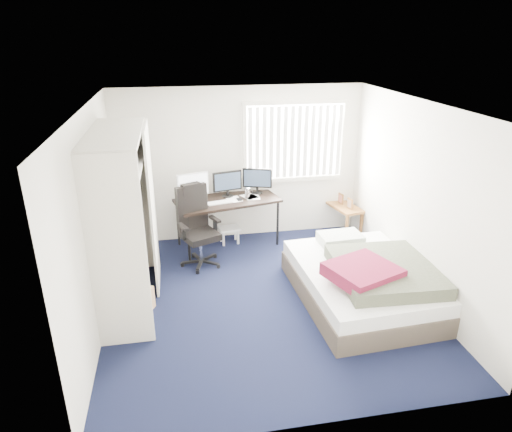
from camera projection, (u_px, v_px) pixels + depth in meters
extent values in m
plane|color=black|center=(265.00, 299.00, 6.00)|extent=(4.20, 4.20, 0.00)
plane|color=silver|center=(240.00, 164.00, 7.44)|extent=(4.00, 0.00, 4.00)
plane|color=silver|center=(318.00, 307.00, 3.61)|extent=(4.00, 0.00, 4.00)
plane|color=silver|center=(94.00, 223.00, 5.19)|extent=(0.00, 4.20, 4.20)
plane|color=silver|center=(418.00, 201.00, 5.86)|extent=(0.00, 4.20, 4.20)
plane|color=white|center=(267.00, 106.00, 5.05)|extent=(4.20, 4.20, 0.00)
cube|color=white|center=(294.00, 141.00, 7.44)|extent=(1.60, 0.02, 1.20)
cube|color=beige|center=(296.00, 102.00, 7.17)|extent=(1.72, 0.06, 0.06)
cube|color=beige|center=(294.00, 179.00, 7.65)|extent=(1.72, 0.06, 0.06)
cube|color=white|center=(295.00, 142.00, 7.38)|extent=(1.60, 0.04, 1.16)
cube|color=beige|center=(117.00, 256.00, 4.75)|extent=(0.60, 0.04, 2.20)
cube|color=beige|center=(130.00, 198.00, 6.39)|extent=(0.60, 0.04, 2.20)
cube|color=beige|center=(114.00, 133.00, 5.16)|extent=(0.60, 1.80, 0.04)
cube|color=beige|center=(118.00, 166.00, 5.30)|extent=(0.56, 1.74, 0.03)
cylinder|color=silver|center=(119.00, 176.00, 5.34)|extent=(0.03, 1.72, 0.03)
cube|color=#26262B|center=(122.00, 214.00, 5.42)|extent=(0.38, 1.10, 0.90)
cube|color=beige|center=(152.00, 208.00, 6.03)|extent=(0.03, 0.90, 2.20)
cube|color=white|center=(112.00, 165.00, 4.84)|extent=(0.38, 0.30, 0.24)
cube|color=gray|center=(117.00, 154.00, 5.30)|extent=(0.34, 0.28, 0.22)
cube|color=black|center=(227.00, 201.00, 7.24)|extent=(1.73, 1.09, 0.04)
cylinder|color=black|center=(189.00, 239.00, 6.85)|extent=(0.04, 0.04, 0.75)
cylinder|color=black|center=(178.00, 224.00, 7.38)|extent=(0.04, 0.04, 0.75)
cylinder|color=black|center=(278.00, 223.00, 7.39)|extent=(0.04, 0.04, 0.75)
cylinder|color=black|center=(262.00, 210.00, 7.93)|extent=(0.04, 0.04, 0.75)
cube|color=white|center=(193.00, 184.00, 7.04)|extent=(0.49, 0.14, 0.36)
cube|color=white|center=(193.00, 184.00, 7.04)|extent=(0.44, 0.11, 0.31)
cube|color=black|center=(227.00, 181.00, 7.26)|extent=(0.47, 0.14, 0.32)
cube|color=#1E2838|center=(227.00, 181.00, 7.26)|extent=(0.42, 0.10, 0.27)
cube|color=black|center=(257.00, 178.00, 7.41)|extent=(0.47, 0.14, 0.32)
cube|color=#1E2838|center=(257.00, 178.00, 7.41)|extent=(0.42, 0.10, 0.27)
cube|color=white|center=(220.00, 202.00, 7.08)|extent=(0.42, 0.23, 0.02)
cube|color=black|center=(239.00, 199.00, 7.19)|extent=(0.08, 0.11, 0.02)
cylinder|color=silver|center=(247.00, 193.00, 7.27)|extent=(0.08, 0.08, 0.16)
cube|color=white|center=(227.00, 199.00, 7.23)|extent=(0.36, 0.34, 0.00)
cube|color=black|center=(201.00, 261.00, 6.87)|extent=(0.76, 0.76, 0.11)
cylinder|color=silver|center=(201.00, 249.00, 6.79)|extent=(0.06, 0.06, 0.38)
cube|color=black|center=(200.00, 235.00, 6.71)|extent=(0.63, 0.63, 0.10)
cube|color=black|center=(192.00, 207.00, 6.74)|extent=(0.48, 0.28, 0.67)
cube|color=black|center=(191.00, 188.00, 6.63)|extent=(0.31, 0.22, 0.15)
cube|color=black|center=(183.00, 227.00, 6.50)|extent=(0.17, 0.27, 0.04)
cube|color=black|center=(215.00, 219.00, 6.77)|extent=(0.17, 0.27, 0.04)
cube|color=white|center=(229.00, 228.00, 7.50)|extent=(0.36, 0.30, 0.03)
cylinder|color=white|center=(224.00, 239.00, 7.44)|extent=(0.04, 0.04, 0.25)
cylinder|color=white|center=(221.00, 235.00, 7.60)|extent=(0.04, 0.04, 0.25)
cylinder|color=white|center=(238.00, 237.00, 7.50)|extent=(0.04, 0.04, 0.25)
cylinder|color=white|center=(235.00, 233.00, 7.66)|extent=(0.04, 0.04, 0.25)
cube|color=brown|center=(344.00, 207.00, 7.79)|extent=(0.52, 0.80, 0.04)
cube|color=brown|center=(346.00, 229.00, 7.56)|extent=(0.05, 0.05, 0.46)
cube|color=brown|center=(326.00, 215.00, 8.11)|extent=(0.05, 0.05, 0.46)
cube|color=brown|center=(361.00, 226.00, 7.66)|extent=(0.05, 0.05, 0.46)
cube|color=brown|center=(340.00, 213.00, 8.22)|extent=(0.05, 0.05, 0.46)
cube|color=brown|center=(350.00, 204.00, 7.61)|extent=(0.05, 0.14, 0.18)
cube|color=brown|center=(341.00, 199.00, 7.84)|extent=(0.05, 0.14, 0.18)
cube|color=#463C32|center=(362.00, 289.00, 5.97)|extent=(1.68, 2.17, 0.27)
cube|color=white|center=(363.00, 275.00, 5.88)|extent=(1.64, 2.13, 0.19)
cube|color=beige|center=(340.00, 239.00, 6.51)|extent=(0.62, 0.43, 0.14)
cube|color=#383C2D|center=(384.00, 271.00, 5.63)|extent=(1.24, 1.36, 0.18)
cube|color=#5B0F2B|center=(362.00, 272.00, 5.43)|extent=(0.95, 0.92, 0.16)
cube|color=#A97C54|center=(135.00, 300.00, 5.71)|extent=(0.48, 0.43, 0.30)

